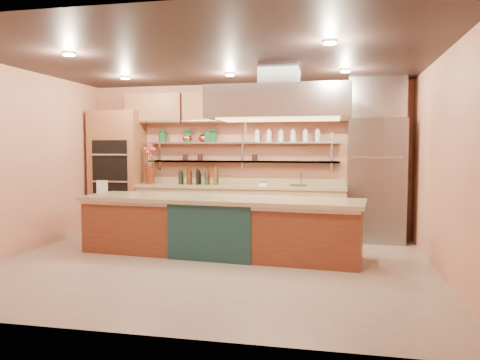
% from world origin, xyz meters
% --- Properties ---
extents(floor, '(6.00, 5.00, 0.02)m').
position_xyz_m(floor, '(0.00, 0.00, -0.01)').
color(floor, gray).
rests_on(floor, ground).
extents(ceiling, '(6.00, 5.00, 0.02)m').
position_xyz_m(ceiling, '(0.00, 0.00, 2.80)').
color(ceiling, black).
rests_on(ceiling, wall_back).
extents(wall_back, '(6.00, 0.04, 2.80)m').
position_xyz_m(wall_back, '(0.00, 2.50, 1.40)').
color(wall_back, '#BB7658').
rests_on(wall_back, floor).
extents(wall_front, '(6.00, 0.04, 2.80)m').
position_xyz_m(wall_front, '(0.00, -2.50, 1.40)').
color(wall_front, '#BB7658').
rests_on(wall_front, floor).
extents(wall_left, '(0.04, 5.00, 2.80)m').
position_xyz_m(wall_left, '(-3.00, 0.00, 1.40)').
color(wall_left, '#BB7658').
rests_on(wall_left, floor).
extents(wall_right, '(0.04, 5.00, 2.80)m').
position_xyz_m(wall_right, '(3.00, 0.00, 1.40)').
color(wall_right, '#BB7658').
rests_on(wall_right, floor).
extents(oven_stack, '(0.95, 0.64, 2.30)m').
position_xyz_m(oven_stack, '(-2.45, 2.18, 1.15)').
color(oven_stack, brown).
rests_on(oven_stack, floor).
extents(refrigerator, '(0.95, 0.72, 2.10)m').
position_xyz_m(refrigerator, '(2.35, 2.14, 1.05)').
color(refrigerator, gray).
rests_on(refrigerator, floor).
extents(back_counter, '(3.84, 0.64, 0.93)m').
position_xyz_m(back_counter, '(-0.05, 2.20, 0.47)').
color(back_counter, tan).
rests_on(back_counter, floor).
extents(wall_shelf_lower, '(3.60, 0.26, 0.03)m').
position_xyz_m(wall_shelf_lower, '(-0.05, 2.37, 1.35)').
color(wall_shelf_lower, '#ABAEB2').
rests_on(wall_shelf_lower, wall_back).
extents(wall_shelf_upper, '(3.60, 0.26, 0.03)m').
position_xyz_m(wall_shelf_upper, '(-0.05, 2.37, 1.70)').
color(wall_shelf_upper, '#ABAEB2').
rests_on(wall_shelf_upper, wall_back).
extents(upper_cabinets, '(4.60, 0.36, 0.55)m').
position_xyz_m(upper_cabinets, '(0.00, 2.32, 2.35)').
color(upper_cabinets, brown).
rests_on(upper_cabinets, wall_back).
extents(range_hood, '(2.00, 1.00, 0.45)m').
position_xyz_m(range_hood, '(0.88, 0.56, 2.25)').
color(range_hood, '#ABAEB2').
rests_on(range_hood, ceiling).
extents(ceiling_downlights, '(4.00, 2.80, 0.02)m').
position_xyz_m(ceiling_downlights, '(0.00, 0.20, 2.77)').
color(ceiling_downlights, '#FFE5A5').
rests_on(ceiling_downlights, ceiling).
extents(island, '(4.21, 1.26, 0.87)m').
position_xyz_m(island, '(-0.02, 0.56, 0.43)').
color(island, brown).
rests_on(island, floor).
extents(flower_vase, '(0.21, 0.21, 0.30)m').
position_xyz_m(flower_vase, '(-1.78, 2.15, 1.08)').
color(flower_vase, '#5F1E0E').
rests_on(flower_vase, back_counter).
extents(oil_bottle_cluster, '(0.82, 0.34, 0.26)m').
position_xyz_m(oil_bottle_cluster, '(-0.82, 2.15, 1.06)').
color(oil_bottle_cluster, black).
rests_on(oil_bottle_cluster, back_counter).
extents(kitchen_scale, '(0.18, 0.16, 0.08)m').
position_xyz_m(kitchen_scale, '(0.39, 2.15, 0.97)').
color(kitchen_scale, white).
rests_on(kitchen_scale, back_counter).
extents(bar_faucet, '(0.03, 0.03, 0.20)m').
position_xyz_m(bar_faucet, '(1.07, 2.25, 1.03)').
color(bar_faucet, silver).
rests_on(bar_faucet, back_counter).
extents(copper_kettle, '(0.19, 0.19, 0.15)m').
position_xyz_m(copper_kettle, '(-0.79, 2.37, 1.79)').
color(copper_kettle, '#B45129').
rests_on(copper_kettle, wall_shelf_upper).
extents(green_canister, '(0.19, 0.19, 0.19)m').
position_xyz_m(green_canister, '(-0.70, 2.37, 1.81)').
color(green_canister, '#0F4926').
rests_on(green_canister, wall_shelf_upper).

